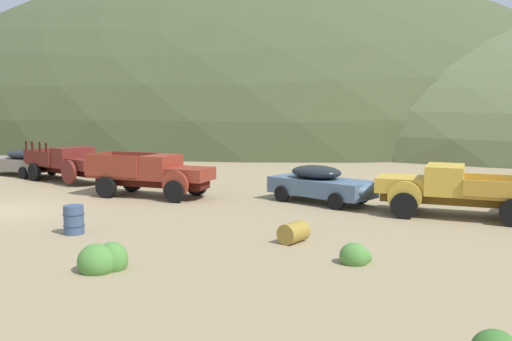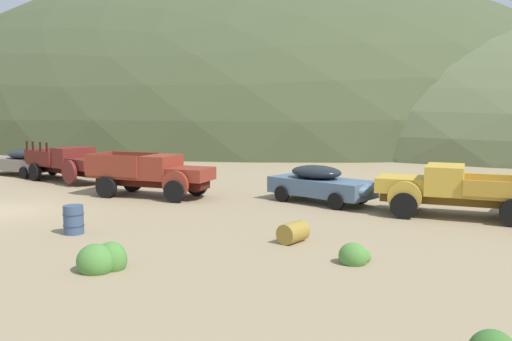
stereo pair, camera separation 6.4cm
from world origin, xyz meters
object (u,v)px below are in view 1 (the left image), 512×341
Objects in this scene: truck_rust_red at (158,175)px; truck_faded_yellow at (446,189)px; truck_oxblood at (72,164)px; car_chalk_blue at (324,184)px; oil_drum_by_truck at (74,220)px; oil_drum_tipped at (294,232)px; car_primer_gray at (20,162)px.

truck_rust_red is 0.96× the size of truck_faded_yellow.
car_chalk_blue is (14.23, 0.46, -0.20)m from truck_oxblood.
car_chalk_blue is 10.30m from oil_drum_by_truck.
truck_faded_yellow is at bearing 12.55° from truck_oxblood.
car_chalk_blue is at bearing -11.12° from truck_faded_yellow.
oil_drum_tipped is at bearing 56.13° from truck_faded_yellow.
car_chalk_blue is 5.00m from truck_faded_yellow.
truck_rust_red is 7.38m from car_chalk_blue.
oil_drum_tipped is (1.71, -6.74, -0.51)m from car_chalk_blue.
car_primer_gray is at bearing -8.10° from truck_faded_yellow.
car_primer_gray is 12.47m from truck_rust_red.
oil_drum_tipped is 1.08× the size of oil_drum_by_truck.
car_primer_gray reaches higher than oil_drum_by_truck.
truck_rust_red is at bearing -149.52° from car_chalk_blue.
truck_oxblood is at bearing 158.51° from oil_drum_tipped.
truck_oxblood reaches higher than truck_rust_red.
car_chalk_blue is 5.01× the size of oil_drum_tipped.
oil_drum_tipped is at bearing 19.47° from oil_drum_by_truck.
truck_faded_yellow is at bearing 41.34° from oil_drum_by_truck.
oil_drum_by_truck is at bearing -80.12° from truck_rust_red.
oil_drum_by_truck is at bearing 34.74° from truck_faded_yellow.
car_primer_gray is at bearing -175.54° from truck_oxblood.
truck_oxblood reaches higher than oil_drum_by_truck.
truck_rust_red is at bearing 152.28° from oil_drum_tipped.
truck_faded_yellow reaches higher than car_primer_gray.
car_chalk_blue is at bearing 61.73° from oil_drum_by_truck.
car_primer_gray reaches higher than oil_drum_tipped.
truck_oxblood is 7.36m from truck_rust_red.
car_primer_gray is 5.53× the size of oil_drum_by_truck.
car_chalk_blue reaches higher than oil_drum_tipped.
car_chalk_blue is at bearing -177.48° from car_primer_gray.
truck_faded_yellow is (4.98, -0.39, 0.18)m from car_chalk_blue.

